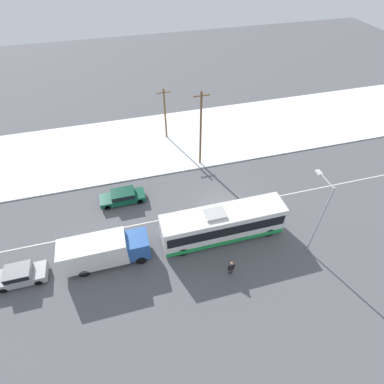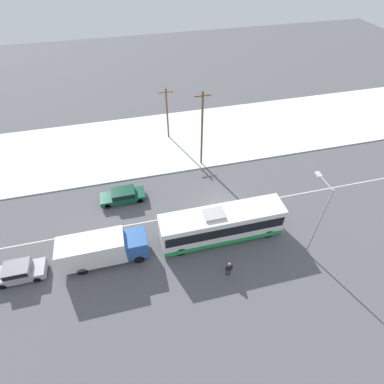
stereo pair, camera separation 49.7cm
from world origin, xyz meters
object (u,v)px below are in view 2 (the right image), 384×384
(city_bus, at_px, (222,225))
(utility_pole_roadside, at_px, (202,129))
(pedestrian_at_stop, at_px, (229,268))
(parked_car_near_truck, at_px, (19,271))
(box_truck, at_px, (102,249))
(streetlamp, at_px, (319,213))
(sedan_car, at_px, (123,195))
(utility_pole_snowlot, at_px, (167,113))

(city_bus, xyz_separation_m, utility_pole_roadside, (1.09, 11.28, 3.17))
(pedestrian_at_stop, bearing_deg, parked_car_near_truck, 166.75)
(city_bus, relative_size, utility_pole_roadside, 1.22)
(box_truck, xyz_separation_m, pedestrian_at_stop, (10.24, -4.11, -0.55))
(streetlamp, bearing_deg, parked_car_near_truck, 172.86)
(utility_pole_roadside, bearing_deg, streetlamp, -67.52)
(streetlamp, bearing_deg, pedestrian_at_stop, -173.12)
(box_truck, xyz_separation_m, parked_car_near_truck, (-6.96, -0.06, -0.79))
(city_bus, xyz_separation_m, sedan_car, (-8.65, 7.15, -0.96))
(utility_pole_snowlot, bearing_deg, box_truck, -117.09)
(parked_car_near_truck, xyz_separation_m, pedestrian_at_stop, (17.19, -4.05, 0.24))
(city_bus, bearing_deg, utility_pole_roadside, 84.48)
(sedan_car, bearing_deg, utility_pole_roadside, -157.06)
(streetlamp, height_order, utility_pole_roadside, utility_pole_roadside)
(city_bus, height_order, sedan_car, city_bus)
(utility_pole_roadside, bearing_deg, box_truck, -136.70)
(pedestrian_at_stop, bearing_deg, city_bus, 81.14)
(sedan_car, xyz_separation_m, pedestrian_at_stop, (8.01, -11.26, 0.30))
(streetlamp, relative_size, utility_pole_snowlot, 1.13)
(parked_car_near_truck, distance_m, utility_pole_snowlot, 24.31)
(box_truck, distance_m, sedan_car, 7.54)
(box_truck, bearing_deg, city_bus, 0.01)
(pedestrian_at_stop, bearing_deg, streetlamp, 6.88)
(city_bus, height_order, box_truck, city_bus)
(parked_car_near_truck, distance_m, utility_pole_roadside, 22.43)
(city_bus, relative_size, sedan_car, 2.46)
(box_truck, height_order, pedestrian_at_stop, box_truck)
(city_bus, bearing_deg, parked_car_near_truck, -179.81)
(streetlamp, distance_m, utility_pole_snowlot, 22.88)
(city_bus, bearing_deg, pedestrian_at_stop, -98.86)
(sedan_car, bearing_deg, utility_pole_snowlot, -122.79)
(sedan_car, distance_m, utility_pole_roadside, 11.35)
(sedan_car, height_order, pedestrian_at_stop, pedestrian_at_stop)
(utility_pole_roadside, bearing_deg, utility_pole_snowlot, 112.94)
(pedestrian_at_stop, xyz_separation_m, utility_pole_roadside, (1.73, 15.38, 3.82))
(utility_pole_snowlot, bearing_deg, utility_pole_roadside, -67.06)
(parked_car_near_truck, bearing_deg, box_truck, 0.48)
(utility_pole_snowlot, bearing_deg, streetlamp, -67.38)
(pedestrian_at_stop, distance_m, streetlamp, 8.68)
(sedan_car, xyz_separation_m, utility_pole_snowlot, (6.93, 10.75, 2.93))
(box_truck, distance_m, utility_pole_snowlot, 20.22)
(parked_car_near_truck, distance_m, pedestrian_at_stop, 17.67)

